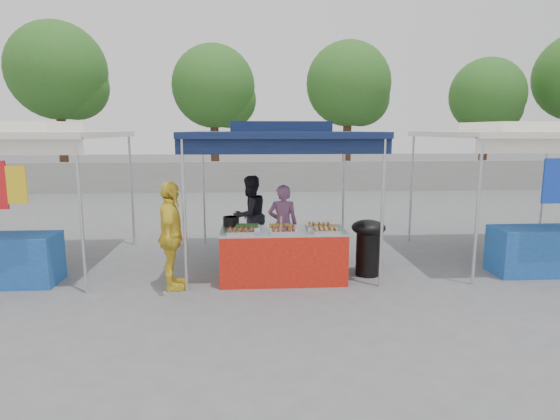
{
  "coord_description": "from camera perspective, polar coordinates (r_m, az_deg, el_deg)",
  "views": [
    {
      "loc": [
        -0.52,
        -7.42,
        2.43
      ],
      "look_at": [
        0.0,
        0.6,
        1.05
      ],
      "focal_mm": 30.0,
      "sensor_mm": 36.0,
      "label": 1
    }
  ],
  "objects": [
    {
      "name": "crate_right",
      "position": [
        8.36,
        2.17,
        -6.05
      ],
      "size": [
        0.52,
        0.37,
        0.31
      ],
      "primitive_type": "cube",
      "color": "#153BB0",
      "rests_on": "ground_plane"
    },
    {
      "name": "food_tray_fl",
      "position": [
        7.25,
        -4.81,
        -2.61
      ],
      "size": [
        0.42,
        0.3,
        0.07
      ],
      "color": "silver",
      "rests_on": "vendor_table"
    },
    {
      "name": "food_tray_fr",
      "position": [
        7.35,
        5.6,
        -2.45
      ],
      "size": [
        0.42,
        0.3,
        0.07
      ],
      "color": "silver",
      "rests_on": "vendor_table"
    },
    {
      "name": "neighbor_stall_left",
      "position": [
        8.97,
        -30.08,
        3.12
      ],
      "size": [
        3.2,
        3.2,
        2.57
      ],
      "color": "silver",
      "rests_on": "ground_plane"
    },
    {
      "name": "crate_stacked",
      "position": [
        8.28,
        2.18,
        -4.03
      ],
      "size": [
        0.49,
        0.34,
        0.29
      ],
      "primitive_type": "cube",
      "color": "#153BB0",
      "rests_on": "crate_right"
    },
    {
      "name": "back_wall",
      "position": [
        18.52,
        -2.1,
        4.08
      ],
      "size": [
        40.0,
        0.25,
        1.2
      ],
      "primitive_type": "cube",
      "color": "gray",
      "rests_on": "ground_plane"
    },
    {
      "name": "tree_1",
      "position": [
        20.55,
        -7.68,
        14.29
      ],
      "size": [
        3.53,
        3.48,
        5.97
      ],
      "color": "#462B1B",
      "rests_on": "ground_plane"
    },
    {
      "name": "vendor_table",
      "position": [
        7.61,
        0.35,
        -5.54
      ],
      "size": [
        2.0,
        0.8,
        0.85
      ],
      "color": "red",
      "rests_on": "ground_plane"
    },
    {
      "name": "food_tray_bm",
      "position": [
        7.59,
        0.0,
        -2.01
      ],
      "size": [
        0.42,
        0.3,
        0.07
      ],
      "color": "silver",
      "rests_on": "vendor_table"
    },
    {
      "name": "tree_2",
      "position": [
        20.73,
        8.7,
        14.53
      ],
      "size": [
        3.61,
        3.57,
        6.13
      ],
      "color": "#462B1B",
      "rests_on": "ground_plane"
    },
    {
      "name": "neighbor_stall_right",
      "position": [
        9.48,
        28.36,
        3.55
      ],
      "size": [
        3.2,
        3.2,
        2.57
      ],
      "color": "silver",
      "rests_on": "ground_plane"
    },
    {
      "name": "food_tray_fm",
      "position": [
        7.27,
        0.42,
        -2.54
      ],
      "size": [
        0.42,
        0.3,
        0.07
      ],
      "color": "silver",
      "rests_on": "vendor_table"
    },
    {
      "name": "vendor_woman",
      "position": [
        8.42,
        0.35,
        -1.86
      ],
      "size": [
        0.57,
        0.41,
        1.47
      ],
      "primitive_type": "imported",
      "rotation": [
        0.0,
        0.0,
        3.03
      ],
      "color": "#955E89",
      "rests_on": "ground_plane"
    },
    {
      "name": "skewer_cup",
      "position": [
        7.22,
        0.09,
        -2.55
      ],
      "size": [
        0.07,
        0.07,
        0.09
      ],
      "primitive_type": "cylinder",
      "color": "silver",
      "rests_on": "vendor_table"
    },
    {
      "name": "helper_man",
      "position": [
        9.15,
        -3.67,
        -0.66
      ],
      "size": [
        0.96,
        0.93,
        1.56
      ],
      "primitive_type": "imported",
      "rotation": [
        0.0,
        0.0,
        3.81
      ],
      "color": "black",
      "rests_on": "ground_plane"
    },
    {
      "name": "food_tray_bl",
      "position": [
        7.54,
        -4.04,
        -2.12
      ],
      "size": [
        0.42,
        0.3,
        0.07
      ],
      "color": "silver",
      "rests_on": "vendor_table"
    },
    {
      "name": "tree_0",
      "position": [
        21.71,
        -25.06,
        14.66
      ],
      "size": [
        3.93,
        3.93,
        6.75
      ],
      "color": "#462B1B",
      "rests_on": "ground_plane"
    },
    {
      "name": "tree_3",
      "position": [
        22.95,
        24.17,
        12.28
      ],
      "size": [
        3.31,
        3.21,
        5.52
      ],
      "color": "#462B1B",
      "rests_on": "ground_plane"
    },
    {
      "name": "wok_burner",
      "position": [
        8.0,
        10.68,
        -3.91
      ],
      "size": [
        0.57,
        0.57,
        0.96
      ],
      "rotation": [
        0.0,
        0.0,
        0.36
      ],
      "color": "black",
      "rests_on": "ground_plane"
    },
    {
      "name": "main_canopy",
      "position": [
        8.41,
        -0.17,
        9.33
      ],
      "size": [
        3.2,
        3.2,
        2.57
      ],
      "color": "silver",
      "rests_on": "ground_plane"
    },
    {
      "name": "customer_person",
      "position": [
        7.32,
        -13.13,
        -3.11
      ],
      "size": [
        0.49,
        1.01,
        1.67
      ],
      "primitive_type": "imported",
      "rotation": [
        0.0,
        0.0,
        1.66
      ],
      "color": "yellow",
      "rests_on": "ground_plane"
    },
    {
      "name": "ground_plane",
      "position": [
        7.83,
        0.29,
        -8.35
      ],
      "size": [
        80.0,
        80.0,
        0.0
      ],
      "primitive_type": "plane",
      "color": "slate"
    },
    {
      "name": "crate_left",
      "position": [
        8.19,
        -3.27,
        -6.44
      ],
      "size": [
        0.5,
        0.35,
        0.3
      ],
      "primitive_type": "cube",
      "color": "#153BB0",
      "rests_on": "ground_plane"
    },
    {
      "name": "food_tray_br",
      "position": [
        7.63,
        4.83,
        -1.98
      ],
      "size": [
        0.42,
        0.3,
        0.07
      ],
      "color": "silver",
      "rests_on": "vendor_table"
    },
    {
      "name": "cooking_pot",
      "position": [
        7.83,
        -5.98,
        -1.38
      ],
      "size": [
        0.27,
        0.27,
        0.15
      ],
      "primitive_type": "cylinder",
      "color": "black",
      "rests_on": "vendor_table"
    }
  ]
}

